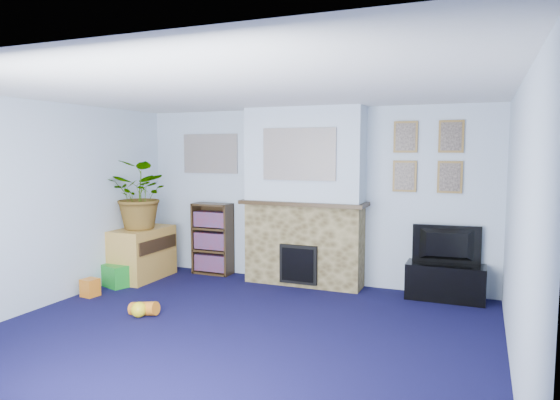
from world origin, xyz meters
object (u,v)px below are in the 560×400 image
at_px(tv_stand, 445,282).
at_px(television, 447,245).
at_px(sideboard, 143,254).
at_px(bookshelf, 213,240).

height_order(tv_stand, television, television).
xyz_separation_m(television, sideboard, (-4.09, -0.58, -0.33)).
bearing_deg(bookshelf, sideboard, -141.20).
xyz_separation_m(bookshelf, sideboard, (-0.79, -0.63, -0.15)).
bearing_deg(television, sideboard, 2.31).
bearing_deg(sideboard, tv_stand, 7.75).
distance_m(bookshelf, sideboard, 1.02).
relative_size(tv_stand, television, 1.15).
bearing_deg(bookshelf, tv_stand, -1.33).
distance_m(tv_stand, television, 0.45).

